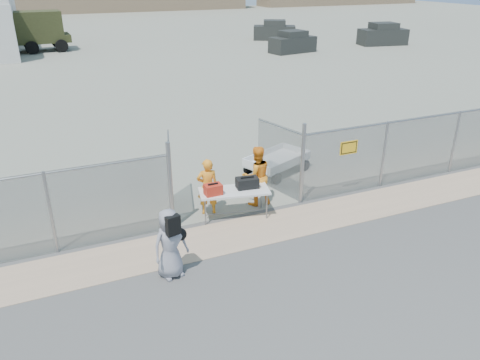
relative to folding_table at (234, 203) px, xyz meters
name	(u,v)px	position (x,y,z in m)	size (l,w,h in m)	color
ground	(271,249)	(0.19, -1.97, -0.42)	(160.00, 160.00, 0.00)	#3D3D3D
tarmac_inside	(84,41)	(0.19, 40.03, -0.41)	(160.00, 80.00, 0.01)	gray
dirt_strip	(254,230)	(0.19, -0.97, -0.41)	(44.00, 1.60, 0.01)	tan
chain_link_fence	(240,180)	(0.19, 0.03, 0.68)	(40.00, 0.20, 2.20)	gray
folding_table	(234,203)	(0.00, 0.00, 0.00)	(1.96, 0.82, 0.83)	silver
orange_bag	(213,190)	(-0.63, -0.02, 0.57)	(0.47, 0.32, 0.30)	red
black_duffel	(247,183)	(0.41, 0.02, 0.57)	(0.62, 0.36, 0.30)	black
security_worker_left	(208,187)	(-0.62, 0.48, 0.43)	(0.62, 0.41, 1.69)	orange
security_worker_right	(257,176)	(0.92, 0.48, 0.51)	(0.90, 0.70, 1.84)	orange
visitor	(170,244)	(-2.42, -2.05, 0.43)	(0.83, 0.54, 1.70)	gray
utility_trailer	(277,163)	(2.62, 2.40, -0.06)	(2.91, 1.50, 0.70)	silver
military_truck	(26,32)	(-4.95, 34.36, 1.25)	(7.00, 2.59, 3.34)	#303419
parked_vehicle_near	(293,42)	(15.90, 25.16, 0.48)	(3.95, 1.79, 1.79)	#262826
parked_vehicle_mid	(274,30)	(18.17, 33.05, 0.52)	(4.15, 1.88, 1.88)	#262826
parked_vehicle_far	(383,34)	(25.94, 25.80, 0.57)	(4.38, 1.98, 1.98)	#262826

